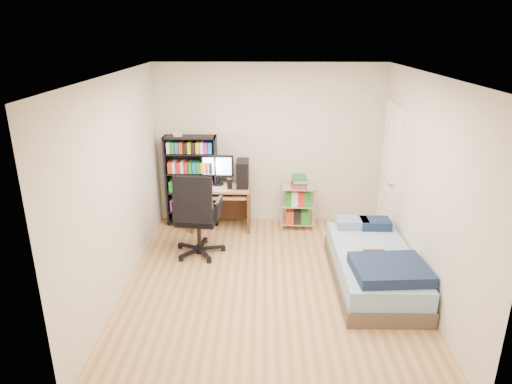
{
  "coord_description": "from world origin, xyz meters",
  "views": [
    {
      "loc": [
        -0.09,
        -4.92,
        2.96
      ],
      "look_at": [
        -0.18,
        0.4,
        1.05
      ],
      "focal_mm": 32.0,
      "sensor_mm": 36.0,
      "label": 1
    }
  ],
  "objects_px": {
    "computer_desk": "(226,189)",
    "bed": "(374,266)",
    "media_shelf": "(192,180)",
    "office_chair": "(198,229)"
  },
  "relations": [
    {
      "from": "computer_desk",
      "to": "office_chair",
      "type": "height_order",
      "value": "office_chair"
    },
    {
      "from": "media_shelf",
      "to": "computer_desk",
      "type": "relative_size",
      "value": 1.3
    },
    {
      "from": "office_chair",
      "to": "bed",
      "type": "distance_m",
      "value": 2.36
    },
    {
      "from": "media_shelf",
      "to": "bed",
      "type": "height_order",
      "value": "media_shelf"
    },
    {
      "from": "office_chair",
      "to": "bed",
      "type": "xyz_separation_m",
      "value": [
        2.24,
        -0.73,
        -0.14
      ]
    },
    {
      "from": "media_shelf",
      "to": "computer_desk",
      "type": "distance_m",
      "value": 0.58
    },
    {
      "from": "office_chair",
      "to": "bed",
      "type": "relative_size",
      "value": 0.63
    },
    {
      "from": "media_shelf",
      "to": "computer_desk",
      "type": "height_order",
      "value": "media_shelf"
    },
    {
      "from": "computer_desk",
      "to": "office_chair",
      "type": "relative_size",
      "value": 0.96
    },
    {
      "from": "computer_desk",
      "to": "bed",
      "type": "bearing_deg",
      "value": -41.4
    }
  ]
}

